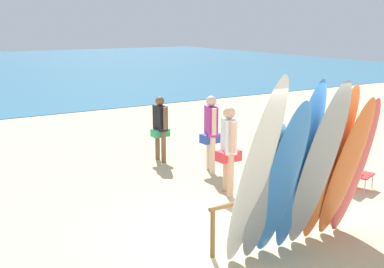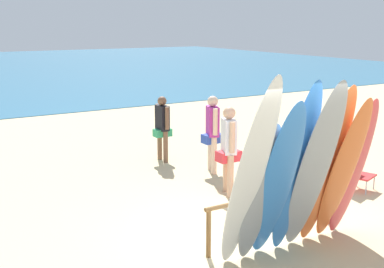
% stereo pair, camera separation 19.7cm
% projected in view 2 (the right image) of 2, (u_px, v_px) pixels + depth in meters
% --- Properties ---
extents(ground, '(60.00, 60.00, 0.00)m').
position_uv_depth(ground, '(41.00, 107.00, 19.34)').
color(ground, '#D3BC8C').
extents(surfboard_rack, '(2.46, 0.07, 0.75)m').
position_uv_depth(surfboard_rack, '(274.00, 204.00, 7.47)').
color(surfboard_rack, brown).
rests_on(surfboard_rack, ground).
extents(surfboard_white_0, '(0.56, 1.00, 2.68)m').
position_uv_depth(surfboard_white_0, '(250.00, 177.00, 6.24)').
color(surfboard_white_0, white).
rests_on(surfboard_white_0, ground).
extents(surfboard_grey_1, '(0.55, 0.67, 2.03)m').
position_uv_depth(surfboard_grey_1, '(259.00, 195.00, 6.57)').
color(surfboard_grey_1, '#999EA3').
rests_on(surfboard_grey_1, ground).
extents(surfboard_blue_2, '(0.59, 0.93, 2.33)m').
position_uv_depth(surfboard_blue_2, '(277.00, 182.00, 6.59)').
color(surfboard_blue_2, '#337AD1').
rests_on(surfboard_blue_2, ground).
extents(surfboard_blue_3, '(0.49, 0.75, 2.56)m').
position_uv_depth(surfboard_blue_3, '(296.00, 170.00, 6.75)').
color(surfboard_blue_3, '#337AD1').
rests_on(surfboard_blue_3, ground).
extents(surfboard_grey_4, '(0.61, 0.97, 2.56)m').
position_uv_depth(surfboard_grey_4, '(314.00, 169.00, 6.80)').
color(surfboard_grey_4, '#999EA3').
rests_on(surfboard_grey_4, ground).
extents(surfboard_orange_5, '(0.63, 0.83, 2.45)m').
position_uv_depth(surfboard_orange_5, '(327.00, 167.00, 7.07)').
color(surfboard_orange_5, orange).
rests_on(surfboard_orange_5, ground).
extents(surfboard_orange_6, '(0.52, 0.89, 2.28)m').
position_uv_depth(surfboard_orange_6, '(343.00, 171.00, 7.16)').
color(surfboard_orange_6, orange).
rests_on(surfboard_orange_6, ground).
extents(surfboard_red_7, '(0.60, 0.71, 2.21)m').
position_uv_depth(surfboard_red_7, '(353.00, 169.00, 7.40)').
color(surfboard_red_7, '#D13D42').
rests_on(surfboard_red_7, ground).
extents(beachgoer_strolling, '(0.40, 0.59, 1.55)m').
position_uv_depth(beachgoer_strolling, '(162.00, 124.00, 11.67)').
color(beachgoer_strolling, brown).
rests_on(beachgoer_strolling, ground).
extents(beachgoer_midbeach, '(0.44, 0.61, 1.71)m').
position_uv_depth(beachgoer_midbeach, '(229.00, 145.00, 9.36)').
color(beachgoer_midbeach, tan).
rests_on(beachgoer_midbeach, ground).
extents(beachgoer_near_rack, '(0.44, 0.61, 1.69)m').
position_uv_depth(beachgoer_near_rack, '(212.00, 129.00, 10.80)').
color(beachgoer_near_rack, beige).
rests_on(beachgoer_near_rack, ground).
extents(beach_chair_red, '(0.53, 0.66, 0.84)m').
position_uv_depth(beach_chair_red, '(296.00, 156.00, 10.62)').
color(beach_chair_red, '#B7B7BC').
rests_on(beach_chair_red, ground).
extents(beach_chair_blue, '(0.71, 0.83, 0.81)m').
position_uv_depth(beach_chair_blue, '(353.00, 167.00, 9.83)').
color(beach_chair_blue, '#B7B7BC').
rests_on(beach_chair_blue, ground).
extents(beach_chair_striped, '(0.67, 0.81, 0.81)m').
position_uv_depth(beach_chair_striped, '(300.00, 144.00, 11.72)').
color(beach_chair_striped, '#B7B7BC').
rests_on(beach_chair_striped, ground).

